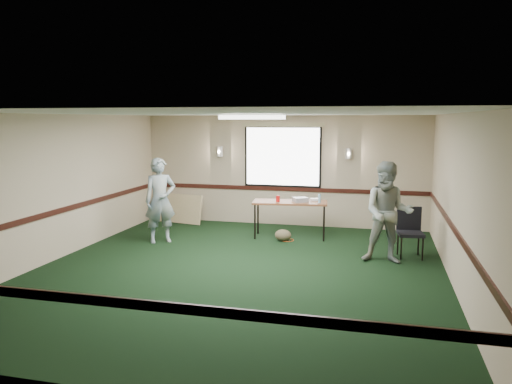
% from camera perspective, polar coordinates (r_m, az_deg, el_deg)
% --- Properties ---
extents(ground, '(8.00, 8.00, 0.00)m').
position_cam_1_polar(ground, '(8.74, -2.10, -9.02)').
color(ground, black).
rests_on(ground, ground).
extents(room_shell, '(8.00, 8.02, 8.00)m').
position_cam_1_polar(room_shell, '(10.45, 1.10, 2.69)').
color(room_shell, tan).
rests_on(room_shell, ground).
extents(folding_table, '(1.69, 0.83, 0.81)m').
position_cam_1_polar(folding_table, '(11.01, 3.91, -1.38)').
color(folding_table, brown).
rests_on(folding_table, ground).
extents(projector, '(0.39, 0.37, 0.10)m').
position_cam_1_polar(projector, '(10.93, 5.08, -0.88)').
color(projector, '#96969E').
rests_on(projector, folding_table).
extents(game_console, '(0.25, 0.23, 0.05)m').
position_cam_1_polar(game_console, '(11.14, 6.75, -0.86)').
color(game_console, white).
rests_on(game_console, folding_table).
extents(red_cup, '(0.09, 0.09, 0.13)m').
position_cam_1_polar(red_cup, '(10.94, 2.52, -0.76)').
color(red_cup, '#AF0D0B').
rests_on(red_cup, folding_table).
extents(water_bottle, '(0.06, 0.06, 0.20)m').
position_cam_1_polar(water_bottle, '(10.83, 7.27, -0.74)').
color(water_bottle, '#80B6D1').
rests_on(water_bottle, folding_table).
extents(duffel_bag, '(0.40, 0.32, 0.25)m').
position_cam_1_polar(duffel_bag, '(10.80, 3.11, -4.95)').
color(duffel_bag, '#4D422C').
rests_on(duffel_bag, ground).
extents(cable_coil, '(0.36, 0.36, 0.01)m').
position_cam_1_polar(cable_coil, '(10.88, 3.60, -5.51)').
color(cable_coil, '#D24F1A').
rests_on(cable_coil, ground).
extents(folded_table, '(1.44, 0.49, 0.73)m').
position_cam_1_polar(folded_table, '(12.83, -9.03, -1.84)').
color(folded_table, tan).
rests_on(folded_table, ground).
extents(conference_chair, '(0.52, 0.53, 0.94)m').
position_cam_1_polar(conference_chair, '(9.96, 17.17, -3.94)').
color(conference_chair, black).
rests_on(conference_chair, ground).
extents(person_left, '(0.79, 0.73, 1.80)m').
position_cam_1_polar(person_left, '(10.74, -10.89, -0.95)').
color(person_left, '#39587D').
rests_on(person_left, ground).
extents(person_right, '(0.92, 0.73, 1.85)m').
position_cam_1_polar(person_right, '(9.33, 14.85, -2.31)').
color(person_right, slate).
rests_on(person_right, ground).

